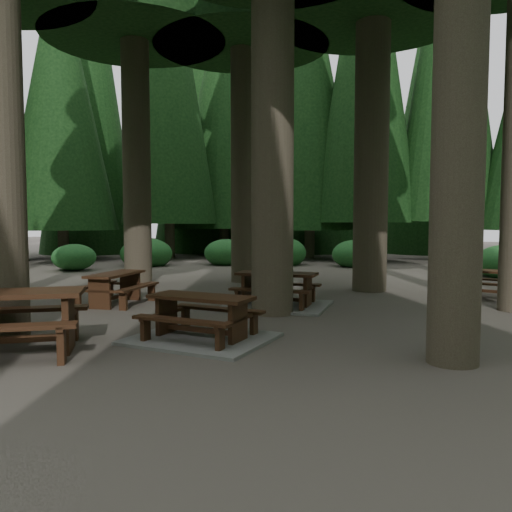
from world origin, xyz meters
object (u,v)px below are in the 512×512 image
(picnic_table_a, at_px, (201,326))
(picnic_table_d, at_px, (499,280))
(picnic_table_b, at_px, (116,283))
(picnic_table_c, at_px, (277,295))
(picnic_table_e, at_px, (6,313))

(picnic_table_a, relative_size, picnic_table_d, 1.24)
(picnic_table_b, relative_size, picnic_table_d, 0.91)
(picnic_table_c, bearing_deg, picnic_table_e, -117.20)
(picnic_table_c, relative_size, picnic_table_d, 1.19)
(picnic_table_b, bearing_deg, picnic_table_e, -170.27)
(picnic_table_b, height_order, picnic_table_c, picnic_table_c)
(picnic_table_d, bearing_deg, picnic_table_a, -110.45)
(picnic_table_b, height_order, picnic_table_d, picnic_table_b)
(picnic_table_a, distance_m, picnic_table_d, 7.96)
(picnic_table_d, height_order, picnic_table_e, picnic_table_e)
(picnic_table_a, xyz_separation_m, picnic_table_c, (0.33, 3.34, 0.02))
(picnic_table_a, bearing_deg, picnic_table_c, 92.87)
(picnic_table_a, xyz_separation_m, picnic_table_e, (-2.26, -1.56, 0.36))
(picnic_table_d, distance_m, picnic_table_e, 10.64)
(picnic_table_c, distance_m, picnic_table_e, 5.55)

